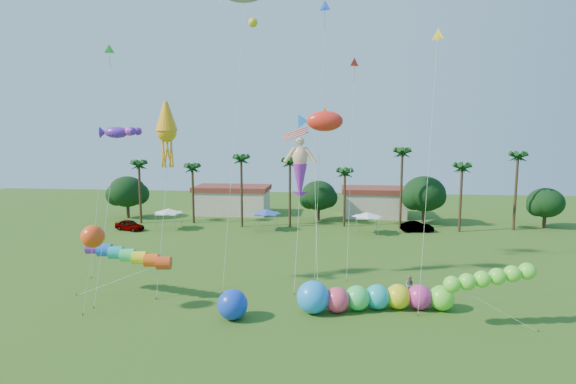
# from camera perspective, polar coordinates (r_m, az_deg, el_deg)

# --- Properties ---
(ground) EXTENTS (160.00, 160.00, 0.00)m
(ground) POSITION_cam_1_polar(r_m,az_deg,el_deg) (28.63, -2.32, -20.84)
(ground) COLOR #285116
(ground) RESTS_ON ground
(tree_line) EXTENTS (69.46, 8.91, 11.00)m
(tree_line) POSITION_cam_1_polar(r_m,az_deg,el_deg) (69.57, 5.97, -0.38)
(tree_line) COLOR #3A2819
(tree_line) RESTS_ON ground
(buildings_row) EXTENTS (35.00, 7.00, 4.00)m
(buildings_row) POSITION_cam_1_polar(r_m,az_deg,el_deg) (76.15, 0.96, -1.41)
(buildings_row) COLOR beige
(buildings_row) RESTS_ON ground
(tent_row) EXTENTS (31.00, 4.00, 0.60)m
(tent_row) POSITION_cam_1_polar(r_m,az_deg,el_deg) (63.00, -2.83, -2.55)
(tent_row) COLOR white
(tent_row) RESTS_ON ground
(car_a) EXTENTS (4.72, 3.07, 1.49)m
(car_a) POSITION_cam_1_polar(r_m,az_deg,el_deg) (67.78, -19.48, -3.99)
(car_a) COLOR #4C4C54
(car_a) RESTS_ON ground
(car_b) EXTENTS (4.55, 2.03, 1.45)m
(car_b) POSITION_cam_1_polar(r_m,az_deg,el_deg) (65.45, 16.08, -4.26)
(car_b) COLOR #4C4C54
(car_b) RESTS_ON ground
(spectator_b) EXTENTS (0.99, 0.87, 1.70)m
(spectator_b) POSITION_cam_1_polar(r_m,az_deg,el_deg) (40.00, 15.23, -11.41)
(spectator_b) COLOR gray
(spectator_b) RESTS_ON ground
(caterpillar_inflatable) EXTENTS (12.28, 4.06, 2.50)m
(caterpillar_inflatable) POSITION_cam_1_polar(r_m,az_deg,el_deg) (36.04, 10.29, -13.05)
(caterpillar_inflatable) COLOR #EB3E61
(caterpillar_inflatable) RESTS_ON ground
(blue_ball) EXTENTS (2.24, 2.24, 2.24)m
(blue_ball) POSITION_cam_1_polar(r_m,az_deg,el_deg) (34.19, -7.05, -13.99)
(blue_ball) COLOR blue
(blue_ball) RESTS_ON ground
(rainbow_tube) EXTENTS (9.86, 1.49, 3.66)m
(rainbow_tube) POSITION_cam_1_polar(r_m,az_deg,el_deg) (39.15, -18.21, -8.47)
(rainbow_tube) COLOR #E14219
(rainbow_tube) RESTS_ON ground
(green_worm) EXTENTS (9.12, 1.80, 3.85)m
(green_worm) POSITION_cam_1_polar(r_m,az_deg,el_deg) (33.89, 20.10, -10.96)
(green_worm) COLOR #67F436
(green_worm) RESTS_ON ground
(orange_ball_kite) EXTENTS (1.83, 1.76, 6.84)m
(orange_ball_kite) POSITION_cam_1_polar(r_m,az_deg,el_deg) (36.53, -23.54, -5.20)
(orange_ball_kite) COLOR #FF4714
(orange_ball_kite) RESTS_ON ground
(merman_kite) EXTENTS (2.47, 5.44, 12.79)m
(merman_kite) POSITION_cam_1_polar(r_m,az_deg,el_deg) (41.29, 1.53, 2.62)
(merman_kite) COLOR #FABB8E
(merman_kite) RESTS_ON ground
(fish_kite) EXTENTS (5.14, 7.13, 15.74)m
(fish_kite) POSITION_cam_1_polar(r_m,az_deg,el_deg) (40.91, 4.69, 8.96)
(fish_kite) COLOR #FF2A1C
(fish_kite) RESTS_ON ground
(squid_kite) EXTENTS (2.46, 4.83, 16.44)m
(squid_kite) POSITION_cam_1_polar(r_m,az_deg,el_deg) (40.54, -15.15, 7.34)
(squid_kite) COLOR #FFA114
(squid_kite) RESTS_ON ground
(lobster_kite) EXTENTS (3.89, 5.52, 14.37)m
(lobster_kite) POSITION_cam_1_polar(r_m,az_deg,el_deg) (40.25, -20.96, 7.07)
(lobster_kite) COLOR #6224B6
(lobster_kite) RESTS_ON ground
(delta_kite_red) EXTENTS (1.07, 4.36, 20.85)m
(delta_kite_red) POSITION_cam_1_polar(r_m,az_deg,el_deg) (45.00, 8.42, 15.23)
(delta_kite_red) COLOR red
(delta_kite_red) RESTS_ON ground
(delta_kite_yellow) EXTENTS (1.94, 4.19, 21.65)m
(delta_kite_yellow) POSITION_cam_1_polar(r_m,az_deg,el_deg) (38.10, 18.44, 17.71)
(delta_kite_yellow) COLOR yellow
(delta_kite_yellow) RESTS_ON ground
(delta_kite_green) EXTENTS (1.15, 5.36, 22.44)m
(delta_kite_green) POSITION_cam_1_polar(r_m,az_deg,el_deg) (49.89, -21.79, 15.85)
(delta_kite_green) COLOR green
(delta_kite_green) RESTS_ON ground
(delta_kite_blue) EXTENTS (1.28, 3.50, 25.92)m
(delta_kite_blue) POSITION_cam_1_polar(r_m,az_deg,el_deg) (45.05, 4.68, 21.77)
(delta_kite_blue) COLOR blue
(delta_kite_blue) RESTS_ON ground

